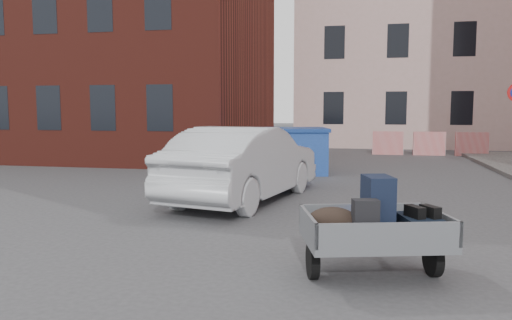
# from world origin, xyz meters

# --- Properties ---
(ground) EXTENTS (120.00, 120.00, 0.00)m
(ground) POSITION_xyz_m (0.00, 0.00, 0.00)
(ground) COLOR #38383A
(ground) RESTS_ON ground
(building_pink) EXTENTS (16.00, 8.00, 14.00)m
(building_pink) POSITION_xyz_m (6.00, 22.00, 7.00)
(building_pink) COLOR #C6A298
(building_pink) RESTS_ON ground
(far_building) EXTENTS (6.00, 6.00, 8.00)m
(far_building) POSITION_xyz_m (-20.00, 22.00, 4.00)
(far_building) COLOR maroon
(far_building) RESTS_ON ground
(barriers) EXTENTS (4.70, 0.18, 1.00)m
(barriers) POSITION_xyz_m (4.20, 15.00, 0.50)
(barriers) COLOR red
(barriers) RESTS_ON ground
(trailer) EXTENTS (1.83, 1.96, 1.20)m
(trailer) POSITION_xyz_m (1.50, -1.26, 0.61)
(trailer) COLOR black
(trailer) RESTS_ON ground
(dumpster) EXTENTS (3.62, 2.42, 1.39)m
(dumpster) POSITION_xyz_m (-1.30, 7.86, 0.70)
(dumpster) COLOR #2249A5
(dumpster) RESTS_ON ground
(silver_car) EXTENTS (2.67, 5.10, 1.60)m
(silver_car) POSITION_xyz_m (-1.09, 3.28, 0.80)
(silver_car) COLOR #B9BCC1
(silver_car) RESTS_ON ground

